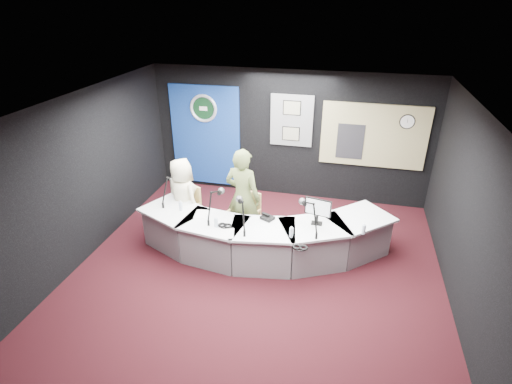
% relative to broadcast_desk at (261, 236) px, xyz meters
% --- Properties ---
extents(ground, '(6.00, 6.00, 0.00)m').
position_rel_broadcast_desk_xyz_m(ground, '(0.05, -0.55, -0.38)').
color(ground, black).
rests_on(ground, ground).
extents(ceiling, '(6.00, 6.00, 0.02)m').
position_rel_broadcast_desk_xyz_m(ceiling, '(0.05, -0.55, 2.42)').
color(ceiling, silver).
rests_on(ceiling, ground).
extents(wall_back, '(6.00, 0.02, 2.80)m').
position_rel_broadcast_desk_xyz_m(wall_back, '(0.05, 2.45, 1.02)').
color(wall_back, black).
rests_on(wall_back, ground).
extents(wall_front, '(6.00, 0.02, 2.80)m').
position_rel_broadcast_desk_xyz_m(wall_front, '(0.05, -3.55, 1.02)').
color(wall_front, black).
rests_on(wall_front, ground).
extents(wall_left, '(0.02, 6.00, 2.80)m').
position_rel_broadcast_desk_xyz_m(wall_left, '(-2.95, -0.55, 1.02)').
color(wall_left, black).
rests_on(wall_left, ground).
extents(wall_right, '(0.02, 6.00, 2.80)m').
position_rel_broadcast_desk_xyz_m(wall_right, '(3.05, -0.55, 1.02)').
color(wall_right, black).
rests_on(wall_right, ground).
extents(broadcast_desk, '(4.50, 1.90, 0.75)m').
position_rel_broadcast_desk_xyz_m(broadcast_desk, '(0.00, 0.00, 0.00)').
color(broadcast_desk, silver).
rests_on(broadcast_desk, ground).
extents(backdrop_panel, '(1.60, 0.05, 2.30)m').
position_rel_broadcast_desk_xyz_m(backdrop_panel, '(-1.85, 2.42, 0.88)').
color(backdrop_panel, navy).
rests_on(backdrop_panel, wall_back).
extents(agency_seal, '(0.63, 0.07, 0.63)m').
position_rel_broadcast_desk_xyz_m(agency_seal, '(-1.85, 2.38, 1.52)').
color(agency_seal, silver).
rests_on(agency_seal, backdrop_panel).
extents(seal_center, '(0.48, 0.01, 0.48)m').
position_rel_broadcast_desk_xyz_m(seal_center, '(-1.85, 2.38, 1.52)').
color(seal_center, black).
rests_on(seal_center, backdrop_panel).
extents(pinboard, '(0.90, 0.04, 1.10)m').
position_rel_broadcast_desk_xyz_m(pinboard, '(0.10, 2.42, 1.38)').
color(pinboard, slate).
rests_on(pinboard, wall_back).
extents(framed_photo_upper, '(0.34, 0.02, 0.27)m').
position_rel_broadcast_desk_xyz_m(framed_photo_upper, '(0.10, 2.39, 1.65)').
color(framed_photo_upper, gray).
rests_on(framed_photo_upper, pinboard).
extents(framed_photo_lower, '(0.34, 0.02, 0.27)m').
position_rel_broadcast_desk_xyz_m(framed_photo_lower, '(0.10, 2.39, 1.09)').
color(framed_photo_lower, gray).
rests_on(framed_photo_lower, pinboard).
extents(booth_window_frame, '(2.12, 0.06, 1.32)m').
position_rel_broadcast_desk_xyz_m(booth_window_frame, '(1.80, 2.42, 1.18)').
color(booth_window_frame, tan).
rests_on(booth_window_frame, wall_back).
extents(booth_glow, '(2.00, 0.02, 1.20)m').
position_rel_broadcast_desk_xyz_m(booth_glow, '(1.80, 2.41, 1.18)').
color(booth_glow, '#FFD4A1').
rests_on(booth_glow, booth_window_frame).
extents(equipment_rack, '(0.55, 0.02, 0.75)m').
position_rel_broadcast_desk_xyz_m(equipment_rack, '(1.35, 2.39, 1.03)').
color(equipment_rack, black).
rests_on(equipment_rack, booth_window_frame).
extents(wall_clock, '(0.28, 0.01, 0.28)m').
position_rel_broadcast_desk_xyz_m(wall_clock, '(2.40, 2.39, 1.52)').
color(wall_clock, white).
rests_on(wall_clock, booth_window_frame).
extents(armchair_left, '(0.71, 0.71, 0.93)m').
position_rel_broadcast_desk_xyz_m(armchair_left, '(-1.58, 0.36, 0.09)').
color(armchair_left, tan).
rests_on(armchair_left, ground).
extents(armchair_right, '(0.63, 0.63, 0.89)m').
position_rel_broadcast_desk_xyz_m(armchair_right, '(-0.41, 0.33, 0.07)').
color(armchair_right, tan).
rests_on(armchair_right, ground).
extents(draped_jacket, '(0.48, 0.34, 0.70)m').
position_rel_broadcast_desk_xyz_m(draped_jacket, '(-1.73, 0.58, 0.24)').
color(draped_jacket, slate).
rests_on(draped_jacket, armchair_left).
extents(person_man, '(0.89, 0.78, 1.52)m').
position_rel_broadcast_desk_xyz_m(person_man, '(-1.58, 0.36, 0.39)').
color(person_man, beige).
rests_on(person_man, ground).
extents(person_woman, '(0.75, 0.58, 1.84)m').
position_rel_broadcast_desk_xyz_m(person_woman, '(-0.41, 0.33, 0.54)').
color(person_woman, '#596635').
rests_on(person_woman, ground).
extents(computer_monitor, '(0.44, 0.12, 0.30)m').
position_rel_broadcast_desk_xyz_m(computer_monitor, '(0.94, 0.03, 0.70)').
color(computer_monitor, black).
rests_on(computer_monitor, broadcast_desk).
extents(desk_phone, '(0.26, 0.24, 0.05)m').
position_rel_broadcast_desk_xyz_m(desk_phone, '(0.12, -0.02, 0.40)').
color(desk_phone, black).
rests_on(desk_phone, broadcast_desk).
extents(headphones_near, '(0.19, 0.19, 0.03)m').
position_rel_broadcast_desk_xyz_m(headphones_near, '(0.77, -0.74, 0.39)').
color(headphones_near, black).
rests_on(headphones_near, broadcast_desk).
extents(headphones_far, '(0.19, 0.19, 0.03)m').
position_rel_broadcast_desk_xyz_m(headphones_far, '(-0.51, -0.41, 0.39)').
color(headphones_far, black).
rests_on(headphones_far, broadcast_desk).
extents(paper_stack, '(0.25, 0.33, 0.00)m').
position_rel_broadcast_desk_xyz_m(paper_stack, '(-1.04, -0.13, 0.38)').
color(paper_stack, white).
rests_on(paper_stack, broadcast_desk).
extents(notepad, '(0.28, 0.35, 0.00)m').
position_rel_broadcast_desk_xyz_m(notepad, '(-0.42, -0.61, 0.38)').
color(notepad, white).
rests_on(notepad, broadcast_desk).
extents(boom_mic_a, '(0.30, 0.71, 0.60)m').
position_rel_broadcast_desk_xyz_m(boom_mic_a, '(-1.68, 0.22, 0.68)').
color(boom_mic_a, black).
rests_on(boom_mic_a, broadcast_desk).
extents(boom_mic_b, '(0.16, 0.74, 0.60)m').
position_rel_broadcast_desk_xyz_m(boom_mic_b, '(-0.77, -0.14, 0.68)').
color(boom_mic_b, black).
rests_on(boom_mic_b, broadcast_desk).
extents(boom_mic_c, '(0.36, 0.69, 0.60)m').
position_rel_broadcast_desk_xyz_m(boom_mic_c, '(-0.25, -0.33, 0.68)').
color(boom_mic_c, black).
rests_on(boom_mic_c, broadcast_desk).
extents(boom_mic_d, '(0.43, 0.66, 0.60)m').
position_rel_broadcast_desk_xyz_m(boom_mic_d, '(0.82, -0.15, 0.68)').
color(boom_mic_d, black).
rests_on(boom_mic_d, broadcast_desk).
extents(water_bottles, '(3.19, 0.46, 0.18)m').
position_rel_broadcast_desk_xyz_m(water_bottles, '(0.13, -0.27, 0.46)').
color(water_bottles, silver).
rests_on(water_bottles, broadcast_desk).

